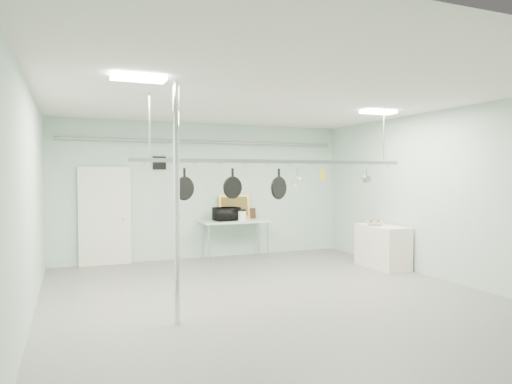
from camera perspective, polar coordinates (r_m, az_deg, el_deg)
name	(u,v)px	position (r m, az deg, el deg)	size (l,w,h in m)	color
floor	(275,300)	(7.44, 2.42, -13.28)	(8.00, 8.00, 0.00)	gray
ceiling	(276,97)	(7.27, 2.46, 11.73)	(7.00, 8.00, 0.02)	silver
back_wall	(206,191)	(10.93, -6.30, 0.17)	(7.00, 0.02, 3.20)	#A7C8B5
right_wall	(446,195)	(9.20, 22.63, -0.37)	(0.02, 8.00, 3.20)	#A7C8B5
door	(105,217)	(10.52, -18.36, -3.01)	(1.10, 0.10, 2.20)	silver
wall_vent	(159,163)	(10.66, -11.99, 3.58)	(0.30, 0.04, 0.30)	black
conduit_pipe	(207,142)	(10.86, -6.19, 6.22)	(0.07, 0.07, 6.60)	gray
chrome_pole	(177,204)	(6.07, -9.89, -1.48)	(0.08, 0.08, 3.20)	silver
prep_table	(235,223)	(10.80, -2.64, -3.93)	(1.60, 0.70, 0.91)	silver
side_cabinet	(382,247)	(10.13, 15.53, -6.59)	(0.60, 1.20, 0.90)	white
pot_rack	(279,160)	(7.53, 2.88, 4.05)	(4.80, 0.06, 1.00)	#B7B7BC
light_panel_left	(139,78)	(5.89, -14.46, 13.63)	(0.65, 0.30, 0.05)	white
light_panel_right	(378,112)	(9.00, 15.03, 9.62)	(0.65, 0.30, 0.05)	white
microwave	(227,214)	(10.70, -3.71, -2.76)	(0.57, 0.38, 0.31)	black
coffee_canister	(242,216)	(10.68, -1.78, -2.99)	(0.20, 0.20, 0.23)	white
painting_large	(234,207)	(11.08, -2.73, -1.89)	(0.78, 0.05, 0.58)	gold
painting_small	(250,213)	(11.23, -0.78, -2.68)	(0.30, 0.04, 0.25)	#321D11
fruit_bowl	(375,223)	(10.10, 14.64, -3.80)	(0.34, 0.34, 0.08)	silver
skillet_left	(184,184)	(7.01, -8.94, 1.02)	(0.36, 0.06, 0.48)	black
skillet_mid	(233,183)	(7.22, -2.94, 1.11)	(0.35, 0.06, 0.47)	black
skillet_right	(279,184)	(7.53, 2.87, 0.99)	(0.38, 0.06, 0.52)	black
whisk	(298,178)	(7.68, 5.21, 1.74)	(0.17, 0.17, 0.32)	silver
grater	(323,175)	(7.92, 8.37, 2.15)	(0.08, 0.02, 0.21)	gold
saucepan	(367,176)	(8.41, 13.65, 2.00)	(0.13, 0.08, 0.24)	#ACADB1
fruit_cluster	(375,221)	(10.10, 14.64, -3.57)	(0.24, 0.24, 0.09)	#A11F0E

